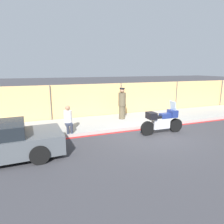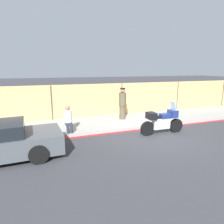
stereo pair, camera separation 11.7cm
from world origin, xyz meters
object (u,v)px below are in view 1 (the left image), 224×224
(officer_standing, at_px, (122,103))
(motorcycle, at_px, (162,121))
(person_seated_on_curb, at_px, (68,117))
(fire_hydrant, at_px, (8,130))

(officer_standing, bearing_deg, motorcycle, -72.77)
(motorcycle, relative_size, person_seated_on_curb, 1.80)
(officer_standing, height_order, fire_hydrant, officer_standing)
(motorcycle, xyz_separation_m, person_seated_on_curb, (-4.13, 1.42, 0.20))
(motorcycle, distance_m, person_seated_on_curb, 4.37)
(motorcycle, bearing_deg, officer_standing, 108.62)
(fire_hydrant, bearing_deg, motorcycle, -13.98)
(person_seated_on_curb, distance_m, fire_hydrant, 2.58)
(motorcycle, xyz_separation_m, fire_hydrant, (-6.66, 1.66, -0.18))
(motorcycle, height_order, person_seated_on_curb, motorcycle)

